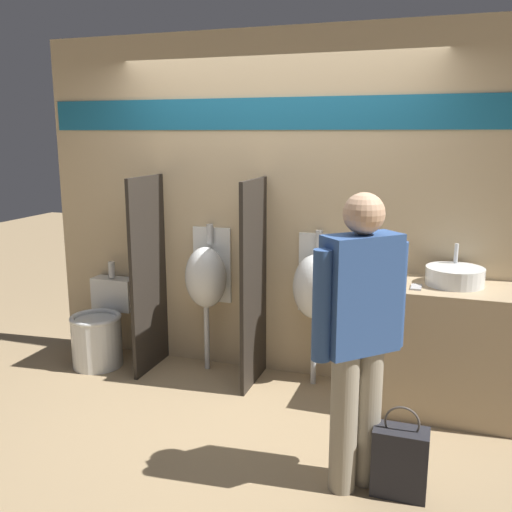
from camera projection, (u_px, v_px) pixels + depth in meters
ground_plane at (249, 399)px, 4.22m from camera, size 16.00×16.00×0.00m
display_wall at (273, 206)px, 4.49m from camera, size 3.94×0.07×2.70m
sink_counter at (457, 351)px, 3.95m from camera, size 0.98×0.56×0.91m
sink_basin at (455, 276)px, 3.91m from camera, size 0.39×0.39×0.26m
cell_phone at (416, 287)px, 3.84m from camera, size 0.07×0.14×0.01m
divider_near_counter at (149, 275)px, 4.63m from camera, size 0.03×0.55×1.60m
divider_mid at (254, 284)px, 4.35m from camera, size 0.03×0.55×1.60m
urinal_near_counter at (206, 277)px, 4.62m from camera, size 0.35×0.29×1.21m
urinal_far at (316, 286)px, 4.34m from camera, size 0.35×0.29×1.21m
toilet at (100, 331)px, 4.83m from camera, size 0.43×0.59×0.84m
person_in_vest at (359, 331)px, 3.01m from camera, size 0.44×0.43×1.64m
shopping_bag at (400, 461)px, 3.08m from camera, size 0.29×0.16×0.52m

